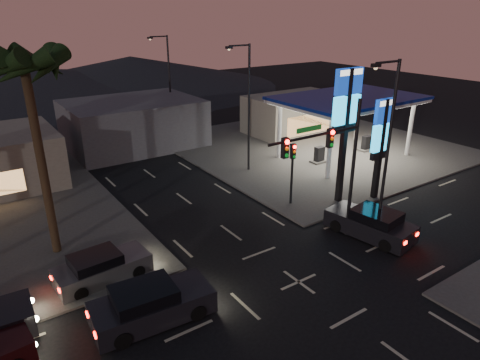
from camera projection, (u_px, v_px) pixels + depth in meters
ground at (299, 282)px, 20.74m from camera, size 140.00×140.00×0.00m
corner_lot_ne at (312, 146)px, 41.39m from camera, size 24.00×24.00×0.12m
gas_station at (348, 101)px, 36.47m from camera, size 12.20×8.20×5.47m
convenience_store at (294, 114)px, 45.55m from camera, size 10.00×6.00×4.00m
pylon_sign_tall at (346, 110)px, 27.06m from camera, size 2.20×0.35×9.00m
pylon_sign_short at (382, 134)px, 28.25m from camera, size 1.60×0.35×7.00m
traffic_signal_mast at (332, 155)px, 22.31m from camera, size 6.10×0.39×8.00m
pedestal_signal at (293, 164)px, 27.90m from camera, size 0.32×0.39×4.30m
streetlight_near at (387, 141)px, 22.97m from camera, size 2.14×0.25×10.00m
streetlight_mid at (247, 102)px, 32.92m from camera, size 2.14×0.25×10.00m
streetlight_far at (168, 79)px, 43.65m from camera, size 2.14×0.25×10.00m
palm_a at (26, 76)px, 19.80m from camera, size 4.41×4.41×10.86m
building_far_mid at (133, 123)px, 40.89m from camera, size 12.00×9.00×4.40m
hill_right at (131, 71)px, 73.67m from camera, size 50.00×50.00×5.00m
hill_center at (39, 82)px, 65.96m from camera, size 60.00×60.00×4.00m
car_lane_a_front at (151, 305)px, 17.92m from camera, size 5.30×2.49×1.69m
car_lane_b_front at (101, 268)px, 20.64m from camera, size 4.69×2.21×1.49m
suv_station at (371, 224)px, 24.72m from camera, size 2.86×5.28×1.68m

